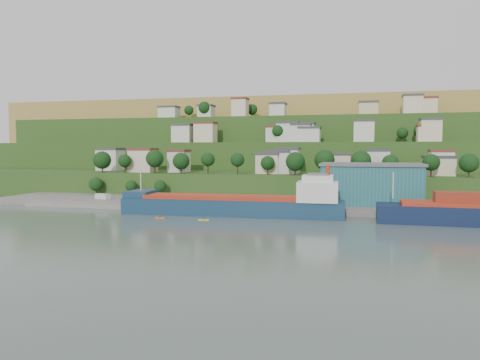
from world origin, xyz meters
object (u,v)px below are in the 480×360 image
(cargo_ship_near, at_px, (238,206))
(kayak_orange, at_px, (160,217))
(warehouse, at_px, (371,183))
(caravan, at_px, (103,197))

(cargo_ship_near, height_order, kayak_orange, cargo_ship_near)
(cargo_ship_near, height_order, warehouse, warehouse)
(caravan, distance_m, kayak_orange, 40.15)
(cargo_ship_near, distance_m, caravan, 53.39)
(kayak_orange, bearing_deg, warehouse, 35.34)
(caravan, bearing_deg, cargo_ship_near, 4.31)
(caravan, xyz_separation_m, kayak_orange, (31.96, -24.20, -2.26))
(warehouse, bearing_deg, kayak_orange, -150.83)
(cargo_ship_near, relative_size, kayak_orange, 21.20)
(warehouse, relative_size, kayak_orange, 10.10)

